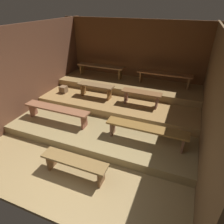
% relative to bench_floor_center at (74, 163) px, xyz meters
% --- Properties ---
extents(ground, '(5.93, 6.22, 0.08)m').
position_rel_bench_floor_center_xyz_m(ground, '(-0.12, 2.05, -0.39)').
color(ground, '#92784C').
extents(wall_back, '(5.93, 0.06, 2.78)m').
position_rel_bench_floor_center_xyz_m(wall_back, '(-0.12, 4.80, 1.04)').
color(wall_back, brown).
rests_on(wall_back, ground).
extents(wall_left, '(0.06, 6.22, 2.78)m').
position_rel_bench_floor_center_xyz_m(wall_left, '(-2.72, 2.05, 1.04)').
color(wall_left, brown).
rests_on(wall_left, ground).
extents(wall_right, '(0.06, 6.22, 2.78)m').
position_rel_bench_floor_center_xyz_m(wall_right, '(2.48, 2.05, 1.04)').
color(wall_right, brown).
rests_on(wall_right, ground).
extents(platform_lower, '(5.13, 4.18, 0.23)m').
position_rel_bench_floor_center_xyz_m(platform_lower, '(-0.12, 2.68, -0.24)').
color(platform_lower, '#8E7A4E').
rests_on(platform_lower, ground).
extents(platform_middle, '(5.13, 2.66, 0.23)m').
position_rel_bench_floor_center_xyz_m(platform_middle, '(-0.12, 3.43, -0.01)').
color(platform_middle, '#9D7745').
rests_on(platform_middle, platform_lower).
extents(platform_upper, '(5.13, 1.44, 0.23)m').
position_rel_bench_floor_center_xyz_m(platform_upper, '(-0.12, 4.05, 0.22)').
color(platform_upper, olive).
rests_on(platform_upper, platform_middle).
extents(bench_floor_center, '(1.48, 0.34, 0.44)m').
position_rel_bench_floor_center_xyz_m(bench_floor_center, '(0.00, 0.00, 0.00)').
color(bench_floor_center, brown).
rests_on(bench_floor_center, ground).
extents(bench_lower_left, '(2.01, 0.34, 0.44)m').
position_rel_bench_floor_center_xyz_m(bench_lower_left, '(-1.43, 1.42, 0.24)').
color(bench_lower_left, brown).
rests_on(bench_lower_left, platform_lower).
extents(bench_lower_right, '(2.01, 0.34, 0.44)m').
position_rel_bench_floor_center_xyz_m(bench_lower_right, '(1.19, 1.42, 0.24)').
color(bench_lower_right, brown).
rests_on(bench_lower_right, platform_lower).
extents(bench_middle_left, '(1.22, 0.34, 0.44)m').
position_rel_bench_floor_center_xyz_m(bench_middle_left, '(-0.90, 2.91, 0.45)').
color(bench_middle_left, brown).
rests_on(bench_middle_left, platform_middle).
extents(bench_middle_right, '(1.22, 0.34, 0.44)m').
position_rel_bench_floor_center_xyz_m(bench_middle_right, '(0.66, 2.91, 0.45)').
color(bench_middle_right, brown).
rests_on(bench_middle_right, platform_middle).
extents(bench_upper_left, '(1.89, 0.34, 0.44)m').
position_rel_bench_floor_center_xyz_m(bench_upper_left, '(-1.36, 4.26, 0.69)').
color(bench_upper_left, brown).
rests_on(bench_upper_left, platform_upper).
extents(bench_upper_right, '(1.89, 0.34, 0.44)m').
position_rel_bench_floor_center_xyz_m(bench_upper_right, '(1.11, 4.26, 0.69)').
color(bench_upper_right, brown).
rests_on(bench_upper_right, platform_upper).
extents(wooden_crate_middle, '(0.23, 0.23, 0.23)m').
position_rel_bench_floor_center_xyz_m(wooden_crate_middle, '(-2.13, 2.80, 0.22)').
color(wooden_crate_middle, brown).
rests_on(wooden_crate_middle, platform_middle).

